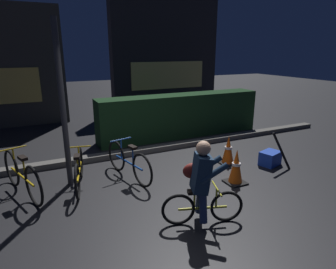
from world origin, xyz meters
name	(u,v)px	position (x,y,z in m)	size (l,w,h in m)	color
ground_plane	(172,194)	(0.00, 0.00, 0.00)	(40.00, 40.00, 0.00)	black
sidewalk_curb	(132,152)	(0.00, 2.20, 0.06)	(12.00, 0.24, 0.12)	#56544F
hedge_row	(181,115)	(1.80, 3.10, 0.60)	(4.80, 0.70, 1.21)	#19381C
storefront_right	(166,52)	(3.24, 7.20, 2.32)	(4.63, 0.54, 4.66)	#262328
street_post	(63,107)	(-1.53, 1.20, 1.46)	(0.10, 0.10, 2.92)	#2D2D33
parked_bike_left_mid	(22,176)	(-2.31, 1.10, 0.36)	(0.62, 1.62, 0.79)	black
parked_bike_center_left	(79,170)	(-1.39, 1.01, 0.32)	(0.46, 1.48, 0.69)	black
parked_bike_center_right	(129,162)	(-0.46, 0.98, 0.33)	(0.49, 1.56, 0.73)	black
traffic_cone_near	(236,167)	(1.27, -0.10, 0.32)	(0.36, 0.36, 0.67)	black
traffic_cone_far	(228,150)	(1.73, 0.76, 0.31)	(0.36, 0.36, 0.64)	black
blue_crate	(270,158)	(2.51, 0.30, 0.15)	(0.44, 0.32, 0.30)	#193DB7
cyclist	(201,183)	(-0.01, -0.91, 0.63)	(1.14, 0.63, 1.25)	black
closed_umbrella	(281,151)	(2.55, 0.05, 0.39)	(0.05, 0.05, 0.85)	black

